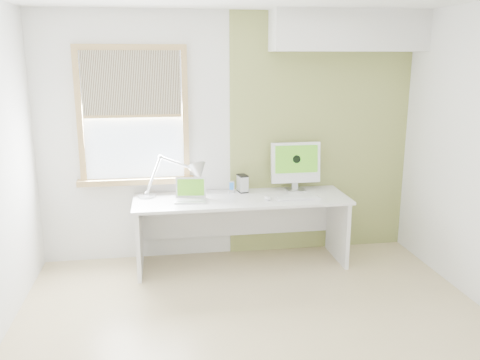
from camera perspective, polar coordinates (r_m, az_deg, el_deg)
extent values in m
cube|color=#C9B382|center=(4.19, 2.33, -17.04)|extent=(4.00, 3.50, 0.02)
cube|color=white|center=(5.40, -1.17, 4.87)|extent=(4.00, 0.02, 2.60)
cube|color=white|center=(2.08, 12.26, -10.28)|extent=(4.00, 0.02, 2.60)
cube|color=#859849|center=(5.60, 9.08, 5.03)|extent=(2.00, 0.02, 2.60)
cube|color=white|center=(5.45, 12.19, 16.26)|extent=(1.60, 0.40, 0.42)
cube|color=#AC884F|center=(5.34, -17.73, 6.83)|extent=(0.06, 0.06, 1.42)
cube|color=#AC884F|center=(5.29, -6.22, 7.33)|extent=(0.06, 0.06, 1.42)
cube|color=#AC884F|center=(5.26, -12.39, 14.50)|extent=(1.00, 0.06, 0.06)
cube|color=#AC884F|center=(5.39, -11.66, -0.11)|extent=(1.20, 0.14, 0.06)
cube|color=#D1E2F9|center=(5.31, -12.00, 7.14)|extent=(1.00, 0.01, 1.30)
cube|color=beige|center=(5.24, -12.20, 10.62)|extent=(0.98, 0.02, 0.65)
cube|color=#AC884F|center=(5.26, -12.02, 7.09)|extent=(0.98, 0.03, 0.03)
cube|color=silver|center=(5.17, 0.17, -2.18)|extent=(2.20, 0.70, 0.03)
cube|color=silver|center=(5.23, -11.34, -6.47)|extent=(0.04, 0.64, 0.70)
cube|color=silver|center=(5.54, 11.01, -5.31)|extent=(0.04, 0.64, 0.70)
cube|color=silver|center=(5.55, -0.36, -3.91)|extent=(2.08, 0.02, 0.48)
cylinder|color=silver|center=(5.28, -10.52, -1.75)|extent=(0.19, 0.19, 0.03)
sphere|color=silver|center=(5.28, -10.53, -1.55)|extent=(0.06, 0.06, 0.05)
cylinder|color=silver|center=(5.23, -9.78, 0.50)|extent=(0.18, 0.03, 0.39)
sphere|color=silver|center=(5.18, -9.01, 2.58)|extent=(0.05, 0.05, 0.05)
cylinder|color=silver|center=(5.17, -7.07, 1.91)|extent=(0.36, 0.09, 0.15)
sphere|color=silver|center=(5.17, -5.12, 1.24)|extent=(0.04, 0.04, 0.04)
cone|color=silver|center=(5.18, -4.75, 0.90)|extent=(0.28, 0.31, 0.24)
cube|color=silver|center=(5.07, -5.62, -2.30)|extent=(0.33, 0.25, 0.02)
cube|color=#B2B5B7|center=(5.06, -5.63, -2.20)|extent=(0.27, 0.16, 0.00)
cube|color=silver|center=(5.14, -5.59, -0.82)|extent=(0.31, 0.10, 0.20)
cube|color=#3C7B16|center=(5.14, -5.60, -0.84)|extent=(0.27, 0.08, 0.16)
cylinder|color=silver|center=(5.34, -0.95, -1.36)|extent=(0.08, 0.08, 0.02)
cube|color=silver|center=(5.33, -0.95, -0.69)|extent=(0.06, 0.02, 0.11)
cube|color=#194C99|center=(5.32, -0.96, -0.71)|extent=(0.04, 0.01, 0.08)
cube|color=silver|center=(5.37, 0.28, -0.38)|extent=(0.11, 0.16, 0.19)
cube|color=black|center=(5.35, 0.28, 0.52)|extent=(0.12, 0.16, 0.01)
cube|color=black|center=(5.39, 0.28, -1.27)|extent=(0.12, 0.16, 0.01)
cube|color=silver|center=(5.48, 6.31, -1.11)|extent=(0.20, 0.17, 0.01)
cube|color=silver|center=(5.48, 6.24, -0.11)|extent=(0.07, 0.02, 0.17)
cube|color=white|center=(5.43, 6.33, 1.98)|extent=(0.53, 0.10, 0.44)
cube|color=#3C7B16|center=(5.39, 6.43, 2.36)|extent=(0.47, 0.03, 0.29)
cylinder|color=black|center=(5.39, 6.44, 2.36)|extent=(0.09, 0.01, 0.09)
cube|color=white|center=(5.15, 6.59, -2.07)|extent=(0.45, 0.13, 0.02)
cube|color=white|center=(5.15, 6.59, -1.97)|extent=(0.42, 0.10, 0.00)
ellipsoid|color=white|center=(5.11, 3.17, -2.03)|extent=(0.07, 0.12, 0.03)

